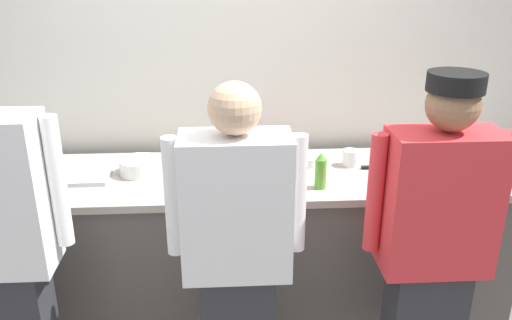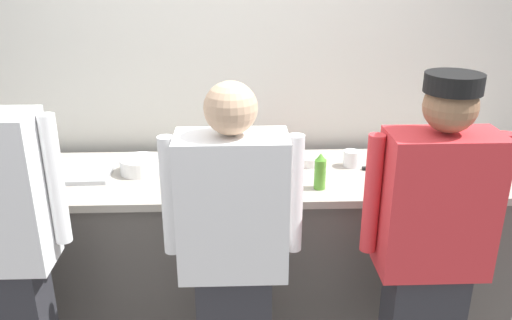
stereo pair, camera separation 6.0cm
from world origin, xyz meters
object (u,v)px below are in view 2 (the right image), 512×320
Objects in this scene: ramekin_red_sauce at (310,161)px; deli_cup at (351,159)px; mixing_bowl_steel at (247,164)px; squeeze_bottle_spare at (320,172)px; chefs_knife at (382,169)px; ramekin_orange_sauce at (454,178)px; squeeze_bottle_secondary at (274,145)px; sheet_tray at (68,174)px; squeeze_bottle_primary at (482,167)px; chef_far_right at (430,250)px; plate_stack_rear at (140,165)px; chef_center at (233,255)px.

ramekin_red_sauce is 1.16× the size of deli_cup.
squeeze_bottle_spare is (0.37, -0.22, 0.04)m from mixing_bowl_steel.
ramekin_red_sauce is at bearing 169.16° from chefs_knife.
squeeze_bottle_spare is 2.06× the size of deli_cup.
squeeze_bottle_secondary is at bearing 159.68° from ramekin_orange_sauce.
mixing_bowl_steel is at bearing 0.06° from sheet_tray.
squeeze_bottle_primary reaches higher than deli_cup.
chef_far_right is 1.90m from sheet_tray.
ramekin_orange_sauce is at bearing -7.06° from plate_stack_rear.
chefs_knife is at bearing 31.47° from squeeze_bottle_spare.
ramekin_orange_sauce is at bearing 61.00° from chef_far_right.
squeeze_bottle_secondary is (0.24, 0.88, 0.19)m from chef_center.
ramekin_red_sauce is at bearing 3.94° from plate_stack_rear.
squeeze_bottle_primary is (0.44, 0.53, 0.16)m from chef_far_right.
chef_far_right reaches higher than squeeze_bottle_primary.
chef_far_right is at bearing -29.40° from plate_stack_rear.
sheet_tray is at bearing -177.04° from deli_cup.
chef_far_right reaches higher than ramekin_orange_sauce.
mixing_bowl_steel is 3.59× the size of deli_cup.
squeeze_bottle_spare is (0.44, 0.49, 0.18)m from chef_center.
ramekin_red_sauce is (0.95, 0.07, -0.01)m from plate_stack_rear.
squeeze_bottle_primary is (1.29, 0.51, 0.19)m from chef_center.
squeeze_bottle_secondary reaches higher than ramekin_orange_sauce.
ramekin_orange_sauce is at bearing -9.07° from mixing_bowl_steel.
deli_cup is (-0.49, 0.25, 0.02)m from ramekin_orange_sauce.
deli_cup is at bearing -11.59° from squeeze_bottle_secondary.
ramekin_red_sauce is 0.23m from deli_cup.
chef_center is at bearing -118.32° from ramekin_red_sauce.
squeeze_bottle_spare is at bearing -30.39° from mixing_bowl_steel.
squeeze_bottle_secondary is (-0.61, 0.90, 0.16)m from chef_far_right.
plate_stack_rear is 1.69m from ramekin_orange_sauce.
chef_far_right is 7.88× the size of squeeze_bottle_primary.
ramekin_red_sauce reaches higher than ramekin_orange_sauce.
deli_cup reaches higher than ramekin_orange_sauce.
chefs_knife is (0.40, -0.08, -0.02)m from ramekin_red_sauce.
chef_far_right reaches higher than plate_stack_rear.
squeeze_bottle_spare is 1.77× the size of ramekin_red_sauce.
squeeze_bottle_spare reaches higher than sheet_tray.
chef_center is at bearing -158.44° from squeeze_bottle_primary.
sheet_tray is at bearing -175.69° from ramekin_red_sauce.
ramekin_orange_sauce is (2.06, -0.17, 0.01)m from sheet_tray.
mixing_bowl_steel is at bearing 149.61° from squeeze_bottle_spare.
squeeze_bottle_spare reaches higher than deli_cup.
plate_stack_rear is 0.99m from squeeze_bottle_spare.
chefs_knife is at bearing -18.81° from deli_cup.
deli_cup is at bearing 2.22° from plate_stack_rear.
ramekin_orange_sauce is (1.68, -0.21, -0.02)m from plate_stack_rear.
deli_cup is at bearing 7.68° from mixing_bowl_steel.
deli_cup is at bearing 155.61° from squeeze_bottle_primary.
chef_far_right is at bearing -88.97° from chefs_knife.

